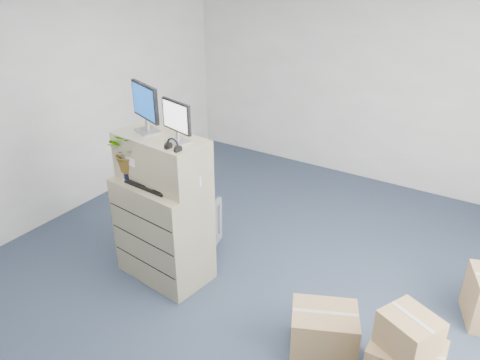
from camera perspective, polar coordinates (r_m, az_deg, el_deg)
name	(u,v)px	position (r m, az deg, el deg)	size (l,w,h in m)	color
ground	(243,302)	(4.89, 0.38, -14.67)	(7.00, 7.00, 0.00)	#233040
wall_back	(373,89)	(7.16, 15.86, 10.63)	(6.00, 0.02, 2.80)	#BAB7B1
filing_cabinet_lower	(164,230)	(5.02, -9.30, -5.99)	(0.95, 0.58, 1.11)	tan
filing_cabinet_upper	(162,159)	(4.68, -9.52, 2.53)	(0.95, 0.48, 0.48)	tan
monitor_left	(145,105)	(4.66, -11.47, 8.91)	(0.47, 0.27, 0.48)	#99999E
monitor_right	(176,120)	(4.35, -7.75, 7.32)	(0.40, 0.20, 0.40)	#99999E
headphones	(173,146)	(4.24, -8.18, 4.16)	(0.15, 0.15, 0.02)	black
keyboard	(150,185)	(4.69, -10.87, -0.56)	(0.52, 0.22, 0.03)	black
mouse	(173,193)	(4.50, -8.20, -1.52)	(0.10, 0.06, 0.03)	silver
water_bottle	(167,170)	(4.71, -8.92, 1.24)	(0.07, 0.07, 0.26)	#999DA2
phone_dock	(161,174)	(4.81, -9.62, 0.70)	(0.07, 0.06, 0.15)	silver
external_drive	(193,183)	(4.62, -5.69, -0.37)	(0.23, 0.17, 0.07)	black
tissue_box	(192,176)	(4.55, -5.93, 0.44)	(0.28, 0.14, 0.10)	#388FC0
potted_plant	(130,157)	(4.79, -13.23, 2.70)	(0.40, 0.44, 0.41)	#B2C9A2
office_chair	(183,227)	(5.41, -7.01, -5.70)	(0.71, 0.66, 0.73)	#5C5C60
cardboard_boxes	(434,325)	(4.60, 22.61, -16.02)	(2.12, 1.88, 0.72)	#A47D4F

